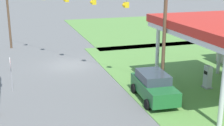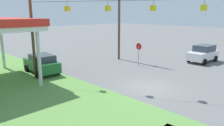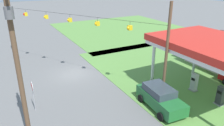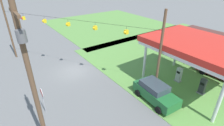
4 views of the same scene
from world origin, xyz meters
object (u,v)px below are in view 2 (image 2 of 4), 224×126
Objects in this scene: car_on_crossroad at (203,53)px; stop_sign_roadside at (139,49)px; utility_pole_main at (119,12)px; car_at_pumps_front at (42,63)px.

car_on_crossroad is 8.01m from stop_sign_roadside.
stop_sign_roadside is (4.04, 6.87, 0.82)m from car_on_crossroad.
car_on_crossroad is 10.94m from utility_pole_main.
stop_sign_roadside is at bearing -27.51° from car_on_crossroad.
car_on_crossroad is 0.44× the size of utility_pole_main.
stop_sign_roadside is at bearing -111.89° from car_at_pumps_front.
car_on_crossroad is at bearing -143.28° from utility_pole_main.
stop_sign_roadside reaches higher than car_at_pumps_front.
utility_pole_main is at bearing -88.62° from car_at_pumps_front.
utility_pole_main is (7.94, 5.92, 4.65)m from car_on_crossroad.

